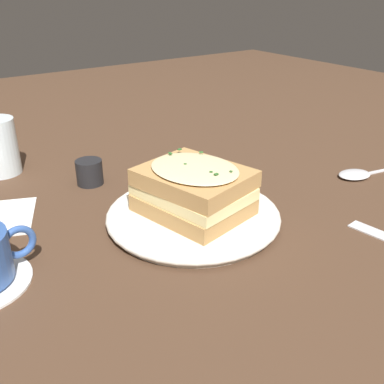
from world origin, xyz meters
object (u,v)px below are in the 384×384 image
object	(u,v)px
dinner_plate	(192,215)
condiment_pot	(89,172)
sandwich	(192,189)
spoon	(359,174)

from	to	relation	value
dinner_plate	condiment_pot	bearing A→B (deg)	108.29
sandwich	spoon	xyz separation A→B (m)	(0.33, -0.04, -0.05)
dinner_plate	sandwich	size ratio (longest dim) A/B	1.48
spoon	condiment_pot	world-z (taller)	condiment_pot
dinner_plate	sandwich	xyz separation A→B (m)	(0.00, 0.00, 0.04)
dinner_plate	condiment_pot	xyz separation A→B (m)	(-0.07, 0.20, 0.01)
condiment_pot	dinner_plate	bearing A→B (deg)	-71.71
spoon	dinner_plate	bearing A→B (deg)	94.00
sandwich	spoon	size ratio (longest dim) A/B	0.96
sandwich	spoon	distance (m)	0.34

